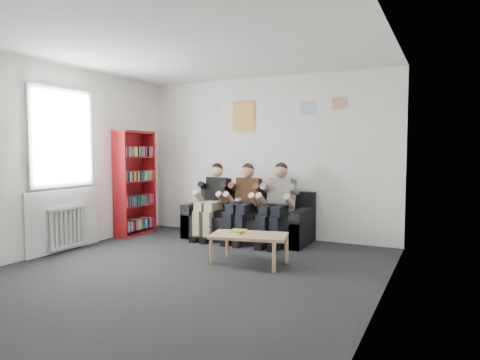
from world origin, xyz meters
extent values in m
plane|color=black|center=(0.00, 0.00, 0.00)|extent=(5.00, 5.00, 0.00)
plane|color=white|center=(0.00, 0.00, 2.70)|extent=(5.00, 5.00, 0.00)
plane|color=white|center=(0.00, 2.50, 1.35)|extent=(4.50, 0.00, 4.50)
plane|color=white|center=(-2.25, 0.00, 1.35)|extent=(0.00, 5.00, 5.00)
plane|color=white|center=(2.25, 0.00, 1.35)|extent=(0.00, 5.00, 5.00)
cube|color=black|center=(-0.13, 2.07, 0.20)|extent=(2.07, 0.85, 0.39)
cube|color=black|center=(-0.13, 2.40, 0.60)|extent=(2.07, 0.19, 0.40)
cube|color=black|center=(-1.08, 2.07, 0.28)|extent=(0.17, 0.85, 0.56)
cube|color=black|center=(0.82, 2.07, 0.28)|extent=(0.17, 0.85, 0.56)
cube|color=black|center=(-0.13, 1.99, 0.44)|extent=(1.73, 0.58, 0.09)
cube|color=maroon|center=(-2.09, 1.63, 0.90)|extent=(0.27, 0.81, 1.80)
cube|color=tan|center=(0.52, 0.72, 0.37)|extent=(0.97, 0.53, 0.04)
cylinder|color=tan|center=(0.09, 0.51, 0.17)|extent=(0.05, 0.05, 0.35)
cylinder|color=tan|center=(0.96, 0.51, 0.17)|extent=(0.05, 0.05, 0.35)
cylinder|color=tan|center=(0.09, 0.94, 0.17)|extent=(0.05, 0.05, 0.35)
cylinder|color=tan|center=(0.96, 0.94, 0.17)|extent=(0.05, 0.05, 0.35)
cube|color=silver|center=(0.33, 0.67, 0.39)|extent=(0.19, 0.14, 0.02)
cube|color=#53AB3D|center=(0.35, 0.70, 0.41)|extent=(0.19, 0.14, 0.02)
cube|color=yellow|center=(0.37, 0.73, 0.42)|extent=(0.19, 0.14, 0.02)
cube|color=black|center=(-0.71, 2.11, 0.75)|extent=(0.38, 0.28, 0.54)
sphere|color=tan|center=(-0.71, 2.07, 1.12)|extent=(0.21, 0.21, 0.21)
sphere|color=black|center=(-0.71, 2.09, 1.15)|extent=(0.20, 0.20, 0.20)
cube|color=gray|center=(-0.71, 1.83, 0.56)|extent=(0.34, 0.44, 0.14)
cube|color=gray|center=(-0.71, 1.62, 0.24)|extent=(0.33, 0.13, 0.49)
cube|color=black|center=(-0.71, 1.56, 0.05)|extent=(0.33, 0.25, 0.10)
cube|color=#492A18|center=(-0.13, 2.11, 0.75)|extent=(0.39, 0.28, 0.55)
sphere|color=tan|center=(-0.13, 2.08, 1.13)|extent=(0.21, 0.21, 0.21)
sphere|color=black|center=(-0.13, 2.09, 1.16)|extent=(0.20, 0.20, 0.20)
cube|color=black|center=(-0.13, 1.82, 0.56)|extent=(0.35, 0.44, 0.14)
cube|color=black|center=(-0.13, 1.61, 0.24)|extent=(0.33, 0.14, 0.49)
cube|color=black|center=(-0.13, 1.55, 0.05)|extent=(0.33, 0.25, 0.10)
cube|color=white|center=(-0.13, 1.73, 0.70)|extent=(0.04, 0.14, 0.04)
cube|color=silver|center=(0.44, 2.12, 0.76)|extent=(0.40, 0.29, 0.56)
sphere|color=tan|center=(0.44, 2.08, 1.14)|extent=(0.22, 0.22, 0.22)
sphere|color=black|center=(0.44, 2.09, 1.18)|extent=(0.21, 0.21, 0.21)
cube|color=black|center=(0.44, 1.82, 0.56)|extent=(0.36, 0.46, 0.15)
cube|color=black|center=(0.44, 1.60, 0.24)|extent=(0.34, 0.14, 0.49)
cube|color=black|center=(0.44, 1.54, 0.05)|extent=(0.34, 0.26, 0.10)
cylinder|color=silver|center=(-2.15, -0.08, 0.35)|extent=(0.06, 0.06, 0.60)
cylinder|color=silver|center=(-2.15, 0.00, 0.35)|extent=(0.06, 0.06, 0.60)
cylinder|color=silver|center=(-2.15, 0.08, 0.35)|extent=(0.06, 0.06, 0.60)
cylinder|color=silver|center=(-2.15, 0.16, 0.35)|extent=(0.06, 0.06, 0.60)
cylinder|color=silver|center=(-2.15, 0.24, 0.35)|extent=(0.06, 0.06, 0.60)
cylinder|color=silver|center=(-2.15, 0.32, 0.35)|extent=(0.06, 0.06, 0.60)
cylinder|color=silver|center=(-2.15, 0.40, 0.35)|extent=(0.06, 0.06, 0.60)
cylinder|color=silver|center=(-2.15, 0.48, 0.35)|extent=(0.06, 0.06, 0.60)
cube|color=silver|center=(-2.15, 0.20, 0.07)|extent=(0.10, 0.64, 0.04)
cube|color=silver|center=(-2.15, 0.20, 0.63)|extent=(0.10, 0.64, 0.04)
cube|color=white|center=(-2.23, 0.20, 1.65)|extent=(0.02, 1.00, 1.30)
cube|color=silver|center=(-2.22, 0.20, 2.33)|extent=(0.05, 1.12, 0.06)
cube|color=silver|center=(-2.22, 0.20, 0.97)|extent=(0.05, 1.12, 0.06)
cube|color=silver|center=(-2.22, 0.20, 0.45)|extent=(0.03, 1.30, 0.90)
cube|color=#E0D64F|center=(-0.40, 2.49, 2.05)|extent=(0.42, 0.01, 0.55)
cube|color=#3E86D5|center=(0.75, 2.49, 2.15)|extent=(0.25, 0.01, 0.20)
cube|color=#C63E95|center=(1.25, 2.49, 2.20)|extent=(0.22, 0.01, 0.18)
cube|color=white|center=(-1.00, 2.49, 2.25)|extent=(0.20, 0.01, 0.14)
camera|label=1|loc=(2.83, -4.22, 1.47)|focal=32.00mm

